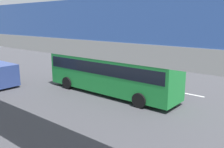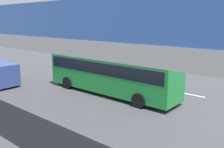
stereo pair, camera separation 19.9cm
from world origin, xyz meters
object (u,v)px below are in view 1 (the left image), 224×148
at_px(city_bus, 110,70).
at_px(traffic_sign, 117,58).
at_px(bicycle_green, 10,76).
at_px(pedestrian, 102,71).

relative_size(city_bus, traffic_sign, 4.12).
distance_m(bicycle_green, pedestrian, 9.16).
relative_size(city_bus, bicycle_green, 6.52).
xyz_separation_m(city_bus, traffic_sign, (3.62, -5.57, 0.01)).
relative_size(bicycle_green, traffic_sign, 0.63).
bearing_deg(traffic_sign, pedestrian, 92.70).
distance_m(city_bus, traffic_sign, 6.64).
bearing_deg(bicycle_green, city_bus, -165.28).
bearing_deg(pedestrian, bicycle_green, 39.00).
relative_size(bicycle_green, pedestrian, 0.99).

